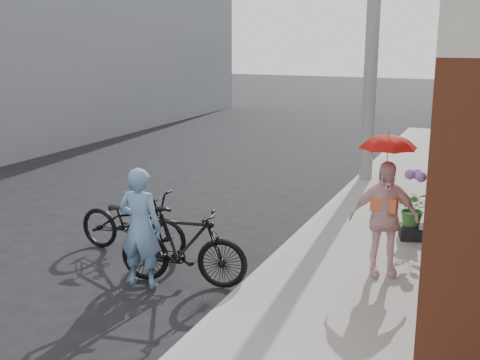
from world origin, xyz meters
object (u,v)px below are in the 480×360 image
Objects in this scene: utility_pole at (373,18)px; officer at (140,227)px; kimono_woman at (384,218)px; bike_left at (132,222)px; bike_right at (183,247)px; planter at (412,232)px.

utility_pole is 7.31m from officer.
officer is 3.11m from kimono_woman.
utility_pole is 3.84× the size of bike_left.
bike_right reaches higher than bike_left.
officer reaches higher than planter.
bike_left is 1.06× the size of bike_right.
utility_pole is at bearing -108.68° from officer.
planter is (0.17, 1.61, -0.66)m from kimono_woman.
utility_pole reaches higher than kimono_woman.
planter is at bearing -67.77° from utility_pole.
officer is 4.23m from planter.
kimono_woman reaches higher than officer.
planter is (1.51, -3.69, -3.28)m from utility_pole.
utility_pole is at bearing -18.51° from bike_right.
officer reaches higher than bike_left.
bike_left is at bearing -152.17° from planter.
utility_pole is 5.16m from planter.
kimono_woman is 1.74m from planter.
planter is (2.99, 2.93, -0.56)m from officer.
kimono_woman reaches higher than bike_left.
planter is at bearing -52.57° from bike_right.
utility_pole is 6.06m from kimono_woman.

